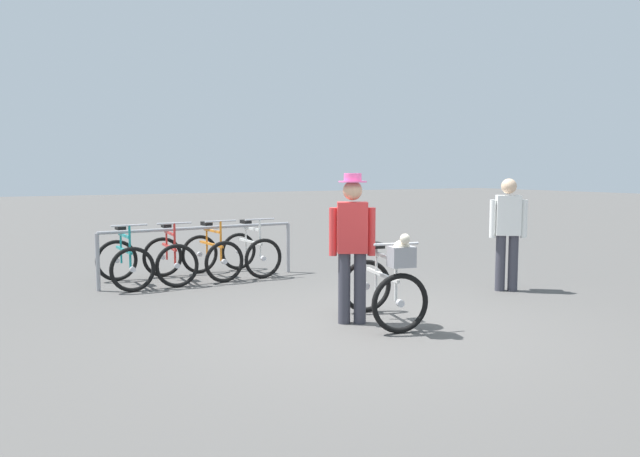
# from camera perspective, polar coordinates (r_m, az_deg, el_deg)

# --- Properties ---
(ground_plane) EXTENTS (80.00, 80.00, 0.00)m
(ground_plane) POSITION_cam_1_polar(r_m,az_deg,el_deg) (6.96, 3.98, -9.15)
(ground_plane) COLOR #514F4C
(bike_rack_rail) EXTENTS (3.21, 0.19, 0.88)m
(bike_rack_rail) POSITION_cam_1_polar(r_m,az_deg,el_deg) (9.80, -11.15, -1.02)
(bike_rack_rail) COLOR #99999E
(bike_rack_rail) RESTS_ON ground
(racked_bike_teal) EXTENTS (0.69, 1.11, 0.97)m
(racked_bike_teal) POSITION_cam_1_polar(r_m,az_deg,el_deg) (9.67, -17.92, -3.04)
(racked_bike_teal) COLOR black
(racked_bike_teal) RESTS_ON ground
(racked_bike_red) EXTENTS (0.71, 1.12, 0.97)m
(racked_bike_red) POSITION_cam_1_polar(r_m,az_deg,el_deg) (9.86, -13.96, -2.78)
(racked_bike_red) COLOR black
(racked_bike_red) RESTS_ON ground
(racked_bike_orange) EXTENTS (0.73, 1.13, 0.97)m
(racked_bike_orange) POSITION_cam_1_polar(r_m,az_deg,el_deg) (10.09, -10.17, -2.52)
(racked_bike_orange) COLOR black
(racked_bike_orange) RESTS_ON ground
(racked_bike_white) EXTENTS (0.69, 1.13, 0.98)m
(racked_bike_white) POSITION_cam_1_polar(r_m,az_deg,el_deg) (10.36, -6.56, -2.26)
(racked_bike_white) COLOR black
(racked_bike_white) RESTS_ON ground
(featured_bicycle) EXTENTS (0.88, 1.25, 1.09)m
(featured_bicycle) POSITION_cam_1_polar(r_m,az_deg,el_deg) (6.95, 6.25, -5.09)
(featured_bicycle) COLOR black
(featured_bicycle) RESTS_ON ground
(person_with_featured_bike) EXTENTS (0.48, 0.34, 1.72)m
(person_with_featured_bike) POSITION_cam_1_polar(r_m,az_deg,el_deg) (6.92, 3.06, -1.24)
(person_with_featured_bike) COLOR #383842
(person_with_featured_bike) RESTS_ON ground
(pedestrian_with_backpack) EXTENTS (0.48, 0.45, 1.64)m
(pedestrian_with_backpack) POSITION_cam_1_polar(r_m,az_deg,el_deg) (9.22, 17.21, 0.14)
(pedestrian_with_backpack) COLOR #383842
(pedestrian_with_backpack) RESTS_ON ground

